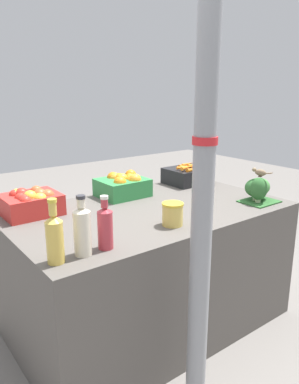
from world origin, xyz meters
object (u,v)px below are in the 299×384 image
orange_crate (123,185)px  pickle_jar (173,214)px  apple_crate (31,202)px  juice_bottle_cloudy (82,230)px  juice_bottle_ruby (105,227)px  broccoli_pile (258,189)px  juice_bottle_golden (55,237)px  support_pole (204,170)px  sparrow_bird (260,172)px  carrot_crate (188,175)px

orange_crate → pickle_jar: 0.62m
apple_crate → pickle_jar: apple_crate is taller
juice_bottle_cloudy → juice_bottle_ruby: bearing=0.0°
apple_crate → broccoli_pile: 1.35m
apple_crate → juice_bottle_golden: juice_bottle_golden is taller
support_pole → sparrow_bird: bearing=23.5°
juice_bottle_ruby → pickle_jar: size_ratio=2.02×
pickle_jar → sparrow_bird: 0.69m
orange_crate → broccoli_pile: bearing=-45.8°
pickle_jar → sparrow_bird: sparrow_bird is taller
orange_crate → broccoli_pile: size_ratio=1.37×
orange_crate → juice_bottle_ruby: size_ratio=1.26×
support_pole → apple_crate: support_pole is taller
support_pole → juice_bottle_golden: size_ratio=8.48×
apple_crate → carrot_crate: bearing=0.2°
orange_crate → carrot_crate: orange_crate is taller
apple_crate → pickle_jar: size_ratio=2.54×
juice_bottle_cloudy → juice_bottle_golden: bearing=180.0°
juice_bottle_golden → sparrow_bird: 1.34m
carrot_crate → broccoli_pile: bearing=-87.5°
pickle_jar → juice_bottle_ruby: bearing=-174.2°
juice_bottle_golden → support_pole: bearing=-36.9°
carrot_crate → pickle_jar: size_ratio=2.54×
carrot_crate → broccoli_pile: (0.03, -0.61, 0.02)m
orange_crate → pickle_jar: orange_crate is taller
carrot_crate → pickle_jar: 0.90m
juice_bottle_cloudy → sparrow_bird: juice_bottle_cloudy is taller
carrot_crate → juice_bottle_cloudy: juice_bottle_cloudy is taller
juice_bottle_golden → apple_crate: bearing=78.0°
juice_bottle_golden → sparrow_bird: juice_bottle_golden is taller
orange_crate → juice_bottle_golden: (-0.75, -0.65, 0.04)m
juice_bottle_ruby → pickle_jar: 0.43m
juice_bottle_cloudy → pickle_jar: 0.54m
support_pole → apple_crate: bearing=108.3°
support_pole → orange_crate: bearing=74.0°
apple_crate → support_pole: bearing=-71.7°
support_pole → juice_bottle_cloudy: bearing=134.5°
apple_crate → juice_bottle_ruby: size_ratio=1.26×
juice_bottle_golden → juice_bottle_ruby: size_ratio=1.12×
carrot_crate → juice_bottle_ruby: size_ratio=1.26×
broccoli_pile → sparrow_bird: sparrow_bird is taller
pickle_jar → orange_crate: bearing=80.9°
juice_bottle_ruby → juice_bottle_golden: bearing=-180.0°
juice_bottle_cloudy → juice_bottle_ruby: 0.11m
juice_bottle_cloudy → juice_bottle_ruby: (0.11, 0.00, -0.01)m
juice_bottle_golden → pickle_jar: (0.65, 0.04, -0.05)m
carrot_crate → juice_bottle_ruby: bearing=-149.3°
pickle_jar → sparrow_bird: size_ratio=0.88×
pickle_jar → sparrow_bird: (0.68, -0.01, 0.13)m
apple_crate → juice_bottle_golden: 0.66m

